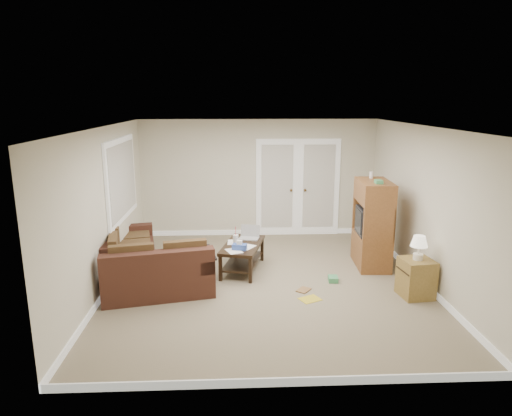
{
  "coord_description": "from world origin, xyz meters",
  "views": [
    {
      "loc": [
        -0.49,
        -6.89,
        2.9
      ],
      "look_at": [
        -0.15,
        0.64,
        1.1
      ],
      "focal_mm": 32.0,
      "sensor_mm": 36.0,
      "label": 1
    }
  ],
  "objects_px": {
    "tv_armoire": "(372,224)",
    "side_cabinet": "(416,275)",
    "coffee_table": "(243,255)",
    "sectional_sofa": "(141,263)"
  },
  "relations": [
    {
      "from": "sectional_sofa",
      "to": "side_cabinet",
      "type": "relative_size",
      "value": 2.75
    },
    {
      "from": "tv_armoire",
      "to": "side_cabinet",
      "type": "relative_size",
      "value": 1.73
    },
    {
      "from": "side_cabinet",
      "to": "sectional_sofa",
      "type": "bearing_deg",
      "value": 162.17
    },
    {
      "from": "sectional_sofa",
      "to": "side_cabinet",
      "type": "height_order",
      "value": "side_cabinet"
    },
    {
      "from": "tv_armoire",
      "to": "side_cabinet",
      "type": "height_order",
      "value": "tv_armoire"
    },
    {
      "from": "coffee_table",
      "to": "side_cabinet",
      "type": "height_order",
      "value": "side_cabinet"
    },
    {
      "from": "coffee_table",
      "to": "side_cabinet",
      "type": "relative_size",
      "value": 1.34
    },
    {
      "from": "side_cabinet",
      "to": "coffee_table",
      "type": "bearing_deg",
      "value": 147.51
    },
    {
      "from": "coffee_table",
      "to": "tv_armoire",
      "type": "distance_m",
      "value": 2.34
    },
    {
      "from": "sectional_sofa",
      "to": "tv_armoire",
      "type": "bearing_deg",
      "value": -4.3
    }
  ]
}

